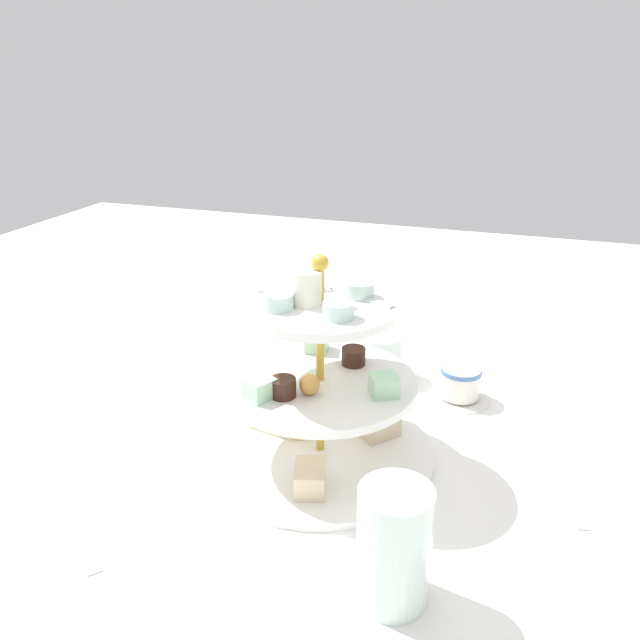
{
  "coord_description": "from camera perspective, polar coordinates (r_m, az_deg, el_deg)",
  "views": [
    {
      "loc": [
        -0.22,
        0.65,
        0.47
      ],
      "look_at": [
        0.0,
        0.0,
        0.18
      ],
      "focal_mm": 35.89,
      "sensor_mm": 36.0,
      "label": 1
    }
  ],
  "objects": [
    {
      "name": "butter_knife_right",
      "position": [
        0.83,
        20.49,
        -13.24
      ],
      "size": [
        0.06,
        0.17,
        0.0
      ],
      "primitive_type": "cube",
      "rotation": [
        0.0,
        0.0,
        5.01
      ],
      "color": "silver",
      "rests_on": "ground_plane"
    },
    {
      "name": "water_glass_short_left",
      "position": [
        1.0,
        5.54,
        -3.22
      ],
      "size": [
        0.06,
        0.06,
        0.07
      ],
      "primitive_type": "cylinder",
      "color": "silver",
      "rests_on": "ground_plane"
    },
    {
      "name": "water_glass_tall_right",
      "position": [
        0.61,
        6.59,
        -19.36
      ],
      "size": [
        0.07,
        0.07,
        0.12
      ],
      "primitive_type": "cylinder",
      "color": "silver",
      "rests_on": "ground_plane"
    },
    {
      "name": "teacup_with_saucer",
      "position": [
        0.96,
        12.39,
        -5.63
      ],
      "size": [
        0.09,
        0.09,
        0.05
      ],
      "color": "white",
      "rests_on": "ground_plane"
    },
    {
      "name": "butter_knife_left",
      "position": [
        0.77,
        -20.56,
        -16.44
      ],
      "size": [
        0.13,
        0.13,
        0.0
      ],
      "primitive_type": "cube",
      "rotation": [
        0.0,
        0.0,
        2.38
      ],
      "color": "silver",
      "rests_on": "ground_plane"
    },
    {
      "name": "tiered_serving_stand",
      "position": [
        0.78,
        -0.05,
        -6.84
      ],
      "size": [
        0.29,
        0.29,
        0.26
      ],
      "color": "white",
      "rests_on": "ground_plane"
    },
    {
      "name": "ground_plane",
      "position": [
        0.82,
        -0.0,
        -11.97
      ],
      "size": [
        2.4,
        2.4,
        0.0
      ],
      "primitive_type": "plane",
      "color": "white"
    }
  ]
}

